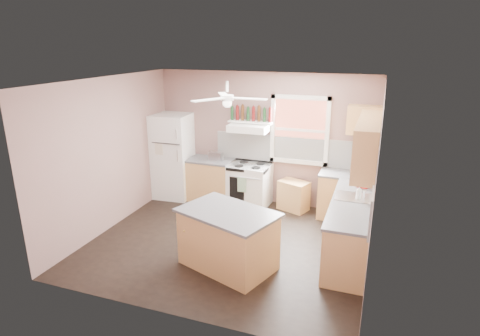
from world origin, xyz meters
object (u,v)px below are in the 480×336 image
(refrigerator, at_px, (173,156))
(stove, at_px, (250,185))
(island, at_px, (228,240))
(cart, at_px, (293,196))
(toaster, at_px, (216,156))

(refrigerator, height_order, stove, refrigerator)
(stove, xyz_separation_m, island, (0.45, -2.39, 0.00))
(cart, bearing_deg, island, -80.12)
(island, bearing_deg, cart, 98.83)
(stove, bearing_deg, refrigerator, -174.15)
(stove, height_order, cart, stove)
(stove, relative_size, island, 0.65)
(refrigerator, relative_size, toaster, 6.48)
(cart, relative_size, island, 0.43)
(toaster, xyz_separation_m, stove, (0.74, 0.04, -0.56))
(cart, bearing_deg, refrigerator, -156.80)
(toaster, xyz_separation_m, cart, (1.65, 0.09, -0.71))
(cart, distance_m, island, 2.49)
(island, bearing_deg, refrigerator, 152.72)
(stove, height_order, island, same)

